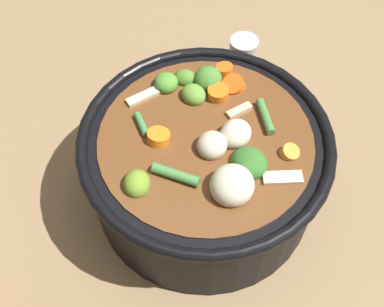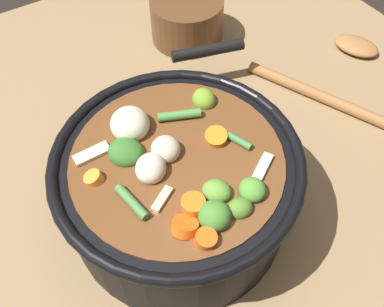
{
  "view_description": "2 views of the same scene",
  "coord_description": "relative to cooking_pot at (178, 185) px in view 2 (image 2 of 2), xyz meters",
  "views": [
    {
      "loc": [
        -0.3,
        0.02,
        0.52
      ],
      "look_at": [
        -0.01,
        0.01,
        0.1
      ],
      "focal_mm": 43.95,
      "sensor_mm": 36.0,
      "label": 1
    },
    {
      "loc": [
        0.23,
        -0.13,
        0.48
      ],
      "look_at": [
        0.0,
        0.02,
        0.11
      ],
      "focal_mm": 39.09,
      "sensor_mm": 36.0,
      "label": 2
    }
  ],
  "objects": [
    {
      "name": "ground_plane",
      "position": [
        0.0,
        0.0,
        -0.06
      ],
      "size": [
        1.1,
        1.1,
        0.0
      ],
      "primitive_type": "plane",
      "color": "#8C704C"
    },
    {
      "name": "small_saucepan",
      "position": [
        -0.29,
        0.2,
        -0.03
      ],
      "size": [
        0.2,
        0.15,
        0.07
      ],
      "color": "brown",
      "rests_on": "ground_plane"
    },
    {
      "name": "cooking_pot",
      "position": [
        0.0,
        0.0,
        0.0
      ],
      "size": [
        0.28,
        0.28,
        0.14
      ],
      "color": "black",
      "rests_on": "ground_plane"
    },
    {
      "name": "wooden_spoon",
      "position": [
        -0.08,
        0.36,
        -0.05
      ],
      "size": [
        0.24,
        0.23,
        0.02
      ],
      "color": "#9B6739",
      "rests_on": "ground_plane"
    }
  ]
}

